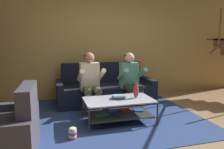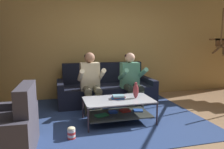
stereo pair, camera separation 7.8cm
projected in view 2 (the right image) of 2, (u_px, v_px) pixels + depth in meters
The scene contains 10 objects.
ground at pixel (141, 135), 3.29m from camera, with size 16.80×16.80×0.00m, color #A07E5D.
back_partition at pixel (104, 39), 5.41m from camera, with size 8.40×0.12×2.90m, color tan.
couch at pixel (106, 90), 5.01m from camera, with size 2.16×0.89×0.88m.
person_seated_left at pixel (91, 80), 4.34m from camera, with size 0.50×0.58×1.17m.
person_seated_right at pixel (131, 78), 4.55m from camera, with size 0.50×0.58×1.15m.
coffee_table at pixel (118, 107), 3.77m from camera, with size 1.17×0.68×0.41m.
area_rug at pixel (113, 112), 4.31m from camera, with size 3.00×3.22×0.01m.
vase at pixel (136, 91), 3.81m from camera, with size 0.10×0.10×0.28m.
book_stack at pixel (118, 97), 3.78m from camera, with size 0.25×0.20×0.06m.
popcorn_tub at pixel (71, 133), 3.14m from camera, with size 0.11×0.11×0.18m.
Camera 2 is at (-1.22, -2.89, 1.42)m, focal length 35.00 mm.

